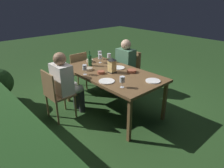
{
  "coord_description": "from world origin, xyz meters",
  "views": [
    {
      "loc": [
        -2.48,
        2.25,
        1.97
      ],
      "look_at": [
        0.0,
        0.0,
        0.52
      ],
      "focal_mm": 32.87,
      "sensor_mm": 36.0,
      "label": 1
    }
  ],
  "objects_px": {
    "bowl_olives": "(101,72)",
    "plate_c": "(153,81)",
    "lantern_centerpiece": "(112,64)",
    "bowl_dip": "(132,71)",
    "green_bottle_on_table": "(90,60)",
    "wine_glass_e": "(100,57)",
    "chair_head_far": "(76,70)",
    "bowl_bread": "(88,69)",
    "bowl_salad": "(90,61)",
    "dining_table": "(112,75)",
    "plate_b": "(118,68)",
    "plate_a": "(107,81)",
    "chair_side_left_b": "(129,69)",
    "wine_glass_c": "(109,56)",
    "wine_glass_a": "(122,80)",
    "chair_side_right_b": "(56,93)",
    "wine_glass_b": "(85,68)",
    "wine_glass_d": "(100,54)",
    "person_in_green": "(123,64)",
    "person_in_cream": "(65,81)"
  },
  "relations": [
    {
      "from": "chair_side_right_b",
      "to": "lantern_centerpiece",
      "type": "xyz_separation_m",
      "value": [
        -0.41,
        -0.88,
        0.4
      ]
    },
    {
      "from": "person_in_cream",
      "to": "green_bottle_on_table",
      "type": "height_order",
      "value": "person_in_cream"
    },
    {
      "from": "chair_head_far",
      "to": "wine_glass_d",
      "type": "bearing_deg",
      "value": -137.26
    },
    {
      "from": "person_in_green",
      "to": "wine_glass_e",
      "type": "height_order",
      "value": "person_in_green"
    },
    {
      "from": "chair_head_far",
      "to": "bowl_bread",
      "type": "bearing_deg",
      "value": 163.14
    },
    {
      "from": "plate_b",
      "to": "bowl_olives",
      "type": "distance_m",
      "value": 0.42
    },
    {
      "from": "dining_table",
      "to": "green_bottle_on_table",
      "type": "relative_size",
      "value": 6.24
    },
    {
      "from": "wine_glass_a",
      "to": "wine_glass_b",
      "type": "distance_m",
      "value": 0.8
    },
    {
      "from": "bowl_olives",
      "to": "bowl_dip",
      "type": "distance_m",
      "value": 0.53
    },
    {
      "from": "lantern_centerpiece",
      "to": "plate_a",
      "type": "xyz_separation_m",
      "value": [
        -0.25,
        0.34,
        -0.14
      ]
    },
    {
      "from": "wine_glass_d",
      "to": "bowl_bread",
      "type": "bearing_deg",
      "value": 124.18
    },
    {
      "from": "bowl_salad",
      "to": "chair_side_left_b",
      "type": "bearing_deg",
      "value": -112.41
    },
    {
      "from": "bowl_olives",
      "to": "bowl_salad",
      "type": "height_order",
      "value": "bowl_salad"
    },
    {
      "from": "lantern_centerpiece",
      "to": "green_bottle_on_table",
      "type": "xyz_separation_m",
      "value": [
        0.55,
        0.06,
        -0.04
      ]
    },
    {
      "from": "chair_side_right_b",
      "to": "chair_side_left_b",
      "type": "height_order",
      "value": "same"
    },
    {
      "from": "wine_glass_a",
      "to": "wine_glass_e",
      "type": "height_order",
      "value": "same"
    },
    {
      "from": "chair_side_right_b",
      "to": "chair_head_far",
      "type": "relative_size",
      "value": 1.0
    },
    {
      "from": "chair_side_left_b",
      "to": "chair_head_far",
      "type": "distance_m",
      "value": 1.16
    },
    {
      "from": "wine_glass_c",
      "to": "wine_glass_e",
      "type": "height_order",
      "value": "same"
    },
    {
      "from": "lantern_centerpiece",
      "to": "wine_glass_b",
      "type": "height_order",
      "value": "lantern_centerpiece"
    },
    {
      "from": "chair_head_far",
      "to": "wine_glass_c",
      "type": "height_order",
      "value": "wine_glass_c"
    },
    {
      "from": "person_in_green",
      "to": "bowl_salad",
      "type": "bearing_deg",
      "value": 61.51
    },
    {
      "from": "chair_side_right_b",
      "to": "wine_glass_b",
      "type": "bearing_deg",
      "value": -110.64
    },
    {
      "from": "plate_c",
      "to": "dining_table",
      "type": "bearing_deg",
      "value": 15.19
    },
    {
      "from": "chair_side_left_b",
      "to": "person_in_green",
      "type": "height_order",
      "value": "person_in_green"
    },
    {
      "from": "lantern_centerpiece",
      "to": "bowl_dip",
      "type": "relative_size",
      "value": 1.66
    },
    {
      "from": "bowl_olives",
      "to": "plate_c",
      "type": "bearing_deg",
      "value": -154.81
    },
    {
      "from": "bowl_salad",
      "to": "plate_c",
      "type": "bearing_deg",
      "value": -175.09
    },
    {
      "from": "bowl_dip",
      "to": "plate_a",
      "type": "bearing_deg",
      "value": 92.32
    },
    {
      "from": "bowl_bread",
      "to": "person_in_cream",
      "type": "bearing_deg",
      "value": 84.92
    },
    {
      "from": "plate_c",
      "to": "bowl_dip",
      "type": "height_order",
      "value": "bowl_dip"
    },
    {
      "from": "plate_a",
      "to": "bowl_dip",
      "type": "relative_size",
      "value": 1.56
    },
    {
      "from": "chair_side_left_b",
      "to": "green_bottle_on_table",
      "type": "height_order",
      "value": "green_bottle_on_table"
    },
    {
      "from": "person_in_cream",
      "to": "bowl_salad",
      "type": "relative_size",
      "value": 8.72
    },
    {
      "from": "chair_side_left_b",
      "to": "wine_glass_e",
      "type": "height_order",
      "value": "wine_glass_e"
    },
    {
      "from": "wine_glass_e",
      "to": "chair_head_far",
      "type": "bearing_deg",
      "value": 18.65
    },
    {
      "from": "chair_side_left_b",
      "to": "bowl_bread",
      "type": "height_order",
      "value": "chair_side_left_b"
    },
    {
      "from": "wine_glass_c",
      "to": "wine_glass_e",
      "type": "distance_m",
      "value": 0.19
    },
    {
      "from": "person_in_green",
      "to": "bowl_bread",
      "type": "xyz_separation_m",
      "value": [
        -0.04,
        0.93,
        0.13
      ]
    },
    {
      "from": "chair_side_right_b",
      "to": "lantern_centerpiece",
      "type": "distance_m",
      "value": 1.05
    },
    {
      "from": "chair_head_far",
      "to": "plate_c",
      "type": "xyz_separation_m",
      "value": [
        -1.88,
        -0.2,
        0.26
      ]
    },
    {
      "from": "bowl_olives",
      "to": "bowl_bread",
      "type": "relative_size",
      "value": 0.83
    },
    {
      "from": "chair_side_left_b",
      "to": "green_bottle_on_table",
      "type": "bearing_deg",
      "value": 81.2
    },
    {
      "from": "person_in_green",
      "to": "bowl_bread",
      "type": "relative_size",
      "value": 7.66
    },
    {
      "from": "dining_table",
      "to": "bowl_olives",
      "type": "height_order",
      "value": "bowl_olives"
    },
    {
      "from": "plate_b",
      "to": "bowl_olives",
      "type": "height_order",
      "value": "bowl_olives"
    },
    {
      "from": "plate_b",
      "to": "bowl_salad",
      "type": "distance_m",
      "value": 0.68
    },
    {
      "from": "lantern_centerpiece",
      "to": "bowl_olives",
      "type": "relative_size",
      "value": 2.14
    },
    {
      "from": "chair_side_left_b",
      "to": "person_in_green",
      "type": "bearing_deg",
      "value": 90.0
    },
    {
      "from": "wine_glass_d",
      "to": "bowl_bread",
      "type": "height_order",
      "value": "wine_glass_d"
    }
  ]
}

